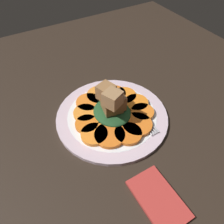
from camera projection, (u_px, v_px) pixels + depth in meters
table_slab at (112, 120)px, 59.24cm from camera, size 120.00×120.00×2.00cm
plate at (112, 116)px, 58.13cm from camera, size 29.45×29.45×1.05cm
carrot_slice_0 at (100, 95)px, 62.19cm from camera, size 7.49×7.49×0.96cm
carrot_slice_1 at (89, 103)px, 60.13cm from camera, size 6.90×6.90×0.96cm
carrot_slice_2 at (85, 113)px, 57.41cm from camera, size 6.21×6.21×0.96cm
carrot_slice_3 at (86, 124)px, 54.93cm from camera, size 5.90×5.90×0.96cm
carrot_slice_4 at (94, 134)px, 52.64cm from camera, size 6.62×6.62×0.96cm
carrot_slice_5 at (110, 135)px, 52.44cm from camera, size 7.51×7.51×0.96cm
carrot_slice_6 at (127, 134)px, 52.65cm from camera, size 6.72×6.72×0.96cm
carrot_slice_7 at (137, 124)px, 54.77cm from camera, size 7.61×7.61×0.96cm
carrot_slice_8 at (142, 112)px, 57.66cm from camera, size 6.12×6.12×0.96cm
carrot_slice_9 at (137, 103)px, 59.98cm from camera, size 6.51×6.51×0.96cm
carrot_slice_10 at (124, 96)px, 62.01cm from camera, size 6.76×6.76×0.96cm
carrot_slice_11 at (113, 94)px, 62.46cm from camera, size 7.30×7.30×0.96cm
center_pile at (112, 105)px, 54.88cm from camera, size 10.56×9.50×9.66cm
fork at (135, 111)px, 58.34cm from camera, size 18.91×2.34×0.40cm
napkin at (158, 199)px, 43.15cm from camera, size 12.41×7.45×0.80cm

